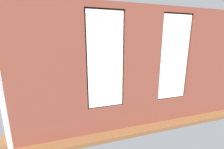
{
  "coord_description": "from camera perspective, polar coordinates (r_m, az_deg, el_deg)",
  "views": [
    {
      "loc": [
        1.79,
        5.78,
        2.23
      ],
      "look_at": [
        0.11,
        0.4,
        0.92
      ],
      "focal_mm": 24.0,
      "sensor_mm": 36.0,
      "label": 1
    }
  ],
  "objects": [
    {
      "name": "ground_plane",
      "position": [
        6.47,
        -0.15,
        -7.56
      ],
      "size": [
        6.72,
        5.76,
        0.1
      ],
      "primitive_type": "cube",
      "color": "brown"
    },
    {
      "name": "brick_wall_with_windows",
      "position": [
        3.82,
        11.0,
        1.27
      ],
      "size": [
        6.12,
        0.3,
        3.02
      ],
      "color": "brown",
      "rests_on": "ground_plane"
    },
    {
      "name": "white_wall_right",
      "position": [
        5.76,
        -29.5,
        4.2
      ],
      "size": [
        0.1,
        4.76,
        3.02
      ],
      "primitive_type": "cube",
      "color": "white",
      "rests_on": "ground_plane"
    },
    {
      "name": "couch_by_window",
      "position": [
        4.59,
        2.16,
        -11.38
      ],
      "size": [
        1.8,
        0.87,
        0.8
      ],
      "color": "black",
      "rests_on": "ground_plane"
    },
    {
      "name": "couch_left",
      "position": [
        6.82,
        21.1,
        -4.01
      ],
      "size": [
        0.91,
        2.08,
        0.8
      ],
      "rotation": [
        0.0,
        0.0,
        1.55
      ],
      "color": "black",
      "rests_on": "ground_plane"
    },
    {
      "name": "coffee_table",
      "position": [
        6.22,
        -3.27,
        -4.11
      ],
      "size": [
        1.57,
        0.73,
        0.45
      ],
      "color": "#A87547",
      "rests_on": "ground_plane"
    },
    {
      "name": "cup_ceramic",
      "position": [
        6.23,
        -5.24,
        -3.12
      ],
      "size": [
        0.08,
        0.08,
        0.1
      ],
      "primitive_type": "cylinder",
      "color": "silver",
      "rests_on": "coffee_table"
    },
    {
      "name": "candle_jar",
      "position": [
        6.42,
        0.19,
        -2.49
      ],
      "size": [
        0.08,
        0.08,
        0.12
      ],
      "primitive_type": "cylinder",
      "color": "#B7333D",
      "rests_on": "coffee_table"
    },
    {
      "name": "table_plant_small",
      "position": [
        6.17,
        -3.29,
        -2.73
      ],
      "size": [
        0.12,
        0.12,
        0.19
      ],
      "color": "beige",
      "rests_on": "coffee_table"
    },
    {
      "name": "remote_silver",
      "position": [
        6.13,
        -1.95,
        -3.74
      ],
      "size": [
        0.15,
        0.16,
        0.02
      ],
      "primitive_type": "cube",
      "rotation": [
        0.0,
        0.0,
        2.38
      ],
      "color": "#B2B2B7",
      "rests_on": "coffee_table"
    },
    {
      "name": "media_console",
      "position": [
        6.22,
        -25.04,
        -6.96
      ],
      "size": [
        1.09,
        0.42,
        0.46
      ],
      "primitive_type": "cube",
      "color": "black",
      "rests_on": "ground_plane"
    },
    {
      "name": "tv_flatscreen",
      "position": [
        6.06,
        -25.54,
        -2.01
      ],
      "size": [
        0.92,
        0.2,
        0.65
      ],
      "color": "black",
      "rests_on": "media_console"
    },
    {
      "name": "papasan_chair",
      "position": [
        7.76,
        -12.26,
        -0.45
      ],
      "size": [
        1.16,
        1.16,
        0.72
      ],
      "color": "olive",
      "rests_on": "ground_plane"
    },
    {
      "name": "potted_plant_beside_window_right",
      "position": [
        4.19,
        -19.56,
        -11.44
      ],
      "size": [
        0.5,
        0.5,
        0.8
      ],
      "color": "#47423D",
      "rests_on": "ground_plane"
    },
    {
      "name": "potted_plant_corner_far_left",
      "position": [
        5.95,
        30.0,
        -2.99
      ],
      "size": [
        1.09,
        1.15,
        1.29
      ],
      "color": "#47423D",
      "rests_on": "ground_plane"
    },
    {
      "name": "potted_plant_foreground_right",
      "position": [
        7.8,
        -21.53,
        0.56
      ],
      "size": [
        0.7,
        0.7,
        1.05
      ],
      "color": "brown",
      "rests_on": "ground_plane"
    },
    {
      "name": "potted_plant_corner_near_left",
      "position": [
        8.91,
        11.82,
        3.62
      ],
      "size": [
        1.07,
        0.99,
        1.46
      ],
      "color": "#9E5638",
      "rests_on": "ground_plane"
    },
    {
      "name": "potted_plant_mid_room_small",
      "position": [
        7.09,
        2.77,
        -3.0
      ],
      "size": [
        0.21,
        0.21,
        0.43
      ],
      "color": "#9E5638",
      "rests_on": "ground_plane"
    }
  ]
}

